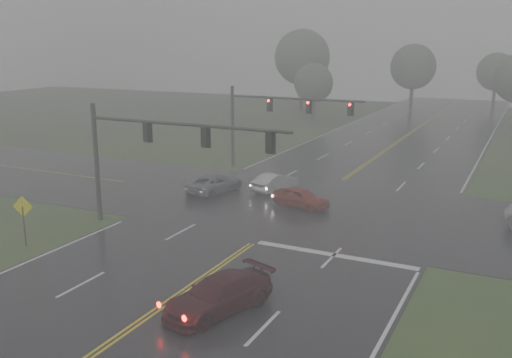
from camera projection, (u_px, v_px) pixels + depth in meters
The scene contains 14 objects.
main_road at pixel (294, 214), 35.72m from camera, with size 18.00×160.00×0.02m, color black.
cross_street at pixel (306, 206), 37.47m from camera, with size 120.00×14.00×0.02m, color black.
stop_bar at pixel (334, 255), 28.91m from camera, with size 8.50×0.50×0.01m, color silver.
sedan_maroon at pixel (219, 311), 22.94m from camera, with size 2.00×4.93×1.43m, color #35090D.
sedan_red at pixel (301, 208), 37.17m from camera, with size 1.54×3.82×1.30m, color maroon.
sedan_silver at pixel (275, 191), 41.29m from camera, with size 1.38×3.96×1.31m, color #A9ABB1.
car_grey at pixel (215, 192), 40.93m from camera, with size 2.15×4.66×1.30m, color slate.
signal_gantry_near at pixel (149, 144), 31.85m from camera, with size 12.71×0.31×7.07m.
signal_gantry_far at pixel (270, 113), 46.85m from camera, with size 11.59×0.35×6.90m.
sign_diamond_west at pixel (23, 213), 29.75m from camera, with size 1.13×0.30×2.77m.
tree_nw_a at pixel (314, 83), 76.21m from camera, with size 5.25×5.25×7.71m.
tree_n_mid at pixel (413, 67), 87.21m from camera, with size 6.92×6.92×10.16m.
tree_nw_b at pixel (302, 57), 86.41m from camera, with size 8.41×8.41×12.35m.
tree_n_far at pixel (496, 72), 89.97m from camera, with size 5.99×5.99×8.80m.
Camera 1 is at (12.90, -11.74, 10.62)m, focal length 40.00 mm.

